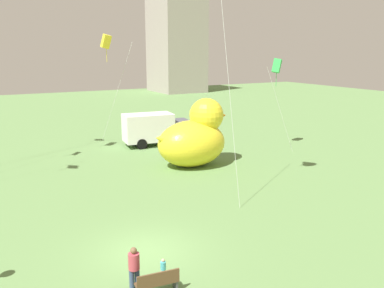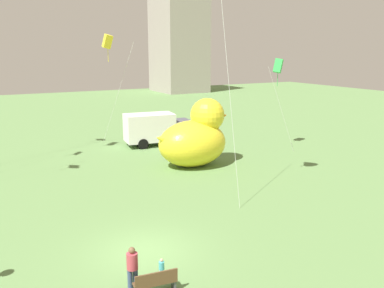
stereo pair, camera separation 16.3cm
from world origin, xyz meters
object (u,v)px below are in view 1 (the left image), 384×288
object	(u,v)px
park_bench	(157,282)
box_truck	(155,129)
person_child	(163,268)
kite_green	(277,66)
giant_inflatable_duck	(194,138)
person_adult	(134,266)
kite_yellow	(106,42)

from	to	relation	value
park_bench	box_truck	xyz separation A→B (m)	(9.20, 21.04, 0.97)
person_child	kite_green	xyz separation A→B (m)	(16.98, 14.12, 6.56)
giant_inflatable_duck	box_truck	world-z (taller)	giant_inflatable_duck
giant_inflatable_duck	box_truck	xyz separation A→B (m)	(0.18, 7.45, -0.65)
person_child	kite_green	bearing A→B (deg)	39.74
giant_inflatable_duck	box_truck	size ratio (longest dim) A/B	0.97
person_child	giant_inflatable_duck	xyz separation A→B (m)	(8.45, 12.84, 1.63)
person_adult	giant_inflatable_duck	xyz separation A→B (m)	(9.61, 12.93, 1.20)
park_bench	kite_yellow	world-z (taller)	kite_yellow
person_adult	person_child	world-z (taller)	person_adult
kite_yellow	kite_green	world-z (taller)	kite_yellow
kite_green	park_bench	bearing A→B (deg)	-139.72
park_bench	person_adult	bearing A→B (deg)	131.97
park_bench	kite_green	bearing A→B (deg)	40.28
person_adult	giant_inflatable_duck	bearing A→B (deg)	53.39
person_adult	box_truck	xyz separation A→B (m)	(9.79, 20.38, 0.54)
box_truck	kite_yellow	world-z (taller)	kite_yellow
box_truck	kite_green	distance (m)	11.79
person_child	kite_yellow	xyz separation A→B (m)	(4.96, 21.80, 8.52)
park_bench	giant_inflatable_duck	bearing A→B (deg)	56.45
park_bench	box_truck	bearing A→B (deg)	66.39
person_child	giant_inflatable_duck	size ratio (longest dim) A/B	0.14
person_adult	giant_inflatable_duck	distance (m)	16.16
kite_yellow	kite_green	distance (m)	14.40
person_child	kite_green	distance (m)	23.04
person_adult	box_truck	world-z (taller)	box_truck
park_bench	person_adult	world-z (taller)	person_adult
park_bench	giant_inflatable_duck	world-z (taller)	giant_inflatable_duck
park_bench	kite_green	xyz separation A→B (m)	(17.55, 14.87, 6.56)
park_bench	kite_yellow	xyz separation A→B (m)	(5.52, 22.55, 8.51)
park_bench	giant_inflatable_duck	size ratio (longest dim) A/B	0.26
person_adult	kite_green	bearing A→B (deg)	38.07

